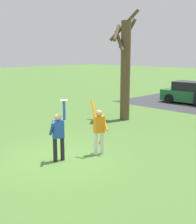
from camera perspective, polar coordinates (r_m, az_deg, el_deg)
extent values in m
plane|color=#4C7533|center=(10.44, -7.41, -8.97)|extent=(120.00, 120.00, 0.00)
cylinder|color=black|center=(10.04, -8.41, -7.35)|extent=(0.14, 0.14, 0.82)
cylinder|color=black|center=(10.12, -7.00, -7.17)|extent=(0.14, 0.14, 0.82)
cube|color=#234CB2|center=(9.87, -7.82, -3.36)|extent=(0.33, 0.41, 0.60)
sphere|color=tan|center=(9.77, -7.88, -1.01)|extent=(0.23, 0.23, 0.23)
cylinder|color=#234CB2|center=(9.80, -9.08, -3.23)|extent=(0.48, 0.24, 0.58)
cylinder|color=#234CB2|center=(9.80, -6.67, 0.34)|extent=(0.09, 0.09, 0.66)
cylinder|color=silver|center=(10.68, 0.84, -6.06)|extent=(0.14, 0.14, 0.82)
cylinder|color=silver|center=(10.57, -0.43, -6.25)|extent=(0.14, 0.14, 0.82)
cube|color=orange|center=(10.43, 0.21, -2.44)|extent=(0.33, 0.41, 0.60)
sphere|color=tan|center=(10.33, 0.21, -0.21)|extent=(0.23, 0.23, 0.23)
cylinder|color=orange|center=(10.51, 1.31, -2.06)|extent=(0.48, 0.24, 0.58)
cylinder|color=orange|center=(10.20, -0.92, 0.69)|extent=(0.35, 0.18, 0.65)
cylinder|color=white|center=(9.74, -6.71, 2.32)|extent=(0.25, 0.25, 0.02)
cube|color=#1E6633|center=(22.25, 17.80, 3.04)|extent=(4.21, 2.07, 0.80)
cube|color=black|center=(22.22, 17.56, 4.91)|extent=(2.20, 1.78, 0.64)
cylinder|color=black|center=(23.62, 15.82, 3.08)|extent=(0.67, 0.26, 0.66)
cylinder|color=black|center=(22.00, 13.79, 2.58)|extent=(0.67, 0.26, 0.66)
cylinder|color=brown|center=(15.82, 5.40, 7.90)|extent=(0.52, 0.52, 5.29)
cylinder|color=brown|center=(15.62, 4.22, 13.72)|extent=(0.92, 0.52, 1.12)
cylinder|color=brown|center=(16.22, 5.80, 15.07)|extent=(0.93, 0.63, 1.57)
cylinder|color=brown|center=(15.93, 3.69, 15.27)|extent=(0.70, 1.08, 0.94)
cylinder|color=brown|center=(16.60, 5.17, 16.61)|extent=(1.23, 1.33, 1.73)
cone|color=orange|center=(11.87, 0.71, -5.50)|extent=(0.26, 0.26, 0.32)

